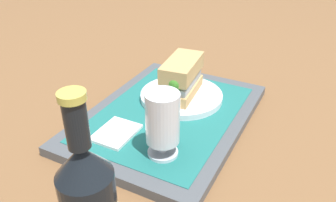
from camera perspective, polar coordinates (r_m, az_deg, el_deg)
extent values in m
plane|color=brown|center=(0.76, 0.00, -3.27)|extent=(3.00, 3.00, 0.00)
cube|color=#4C5156|center=(0.75, 0.00, -2.64)|extent=(0.44, 0.32, 0.02)
cube|color=#1E6B66|center=(0.75, 0.00, -1.95)|extent=(0.38, 0.27, 0.00)
cylinder|color=white|center=(0.79, 2.53, 0.75)|extent=(0.19, 0.19, 0.01)
cube|color=tan|center=(0.78, 2.56, 1.96)|extent=(0.14, 0.08, 0.02)
cube|color=#9EA3A8|center=(0.77, 2.60, 3.27)|extent=(0.13, 0.07, 0.02)
cube|color=silver|center=(0.77, 2.62, 4.06)|extent=(0.12, 0.06, 0.01)
sphere|color=#47932D|center=(0.72, 1.35, 3.12)|extent=(0.04, 0.04, 0.04)
cube|color=tan|center=(0.76, 2.66, 5.55)|extent=(0.14, 0.08, 0.04)
cylinder|color=silver|center=(0.63, -0.86, -8.54)|extent=(0.06, 0.06, 0.01)
cylinder|color=silver|center=(0.62, -0.87, -7.46)|extent=(0.01, 0.01, 0.02)
cylinder|color=silver|center=(0.58, -0.92, -2.84)|extent=(0.06, 0.06, 0.09)
cylinder|color=gold|center=(0.59, -0.91, -3.84)|extent=(0.06, 0.06, 0.07)
cylinder|color=white|center=(0.57, -0.94, -0.50)|extent=(0.05, 0.05, 0.01)
cube|color=white|center=(0.68, -8.65, -5.25)|extent=(0.09, 0.07, 0.01)
cone|color=black|center=(0.37, -14.10, -9.68)|extent=(0.06, 0.06, 0.04)
cylinder|color=black|center=(0.35, -15.05, -3.73)|extent=(0.02, 0.02, 0.05)
cylinder|color=#BFB74C|center=(0.33, -15.76, 0.82)|extent=(0.03, 0.03, 0.01)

